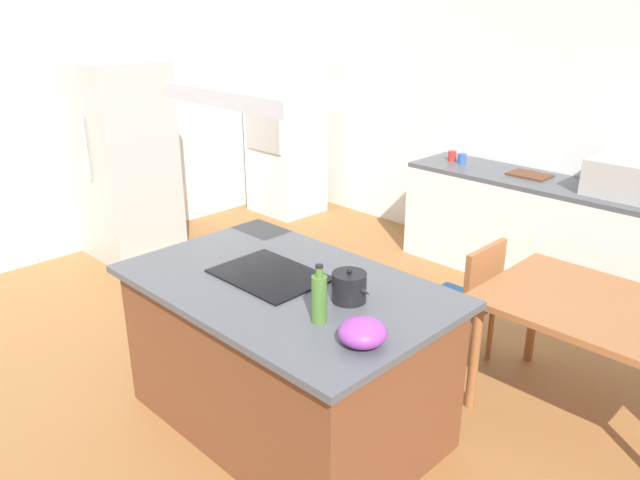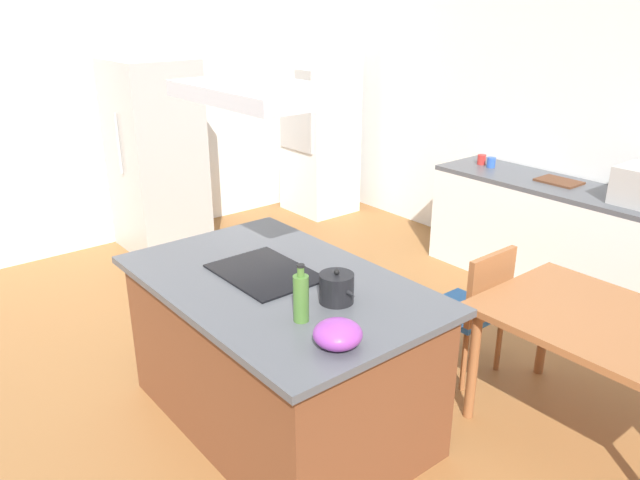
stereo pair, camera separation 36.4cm
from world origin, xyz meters
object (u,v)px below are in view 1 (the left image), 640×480
Objects in this scene: refrigerator at (125,162)px; dining_table at (615,324)px; coffee_mug_red at (452,156)px; cutting_board at (530,175)px; coffee_mug_blue at (462,158)px; cooktop at (269,275)px; wall_oven_stack at (285,116)px; tea_kettle at (349,287)px; range_hood at (262,48)px; mixing_bowl at (363,332)px; countertop_microwave at (623,178)px; olive_oil_bottle at (319,298)px; chair_at_left_end at (467,297)px.

refrigerator is 4.33m from dining_table.
cutting_board is (0.78, 0.01, -0.04)m from coffee_mug_red.
coffee_mug_blue is 0.26× the size of cutting_board.
cooktop is 2.94m from refrigerator.
coffee_mug_blue is 2.17m from wall_oven_stack.
dining_table is at bearing -50.28° from cutting_board.
cutting_board is at bearing 5.77° from wall_oven_stack.
coffee_mug_blue is at bearing 112.08° from tea_kettle.
range_hood reaches higher than coffee_mug_red.
tea_kettle is (0.51, 0.09, 0.07)m from cooktop.
cutting_board is at bearing 104.55° from mixing_bowl.
refrigerator is (-2.11, -2.22, -0.03)m from coffee_mug_red.
coffee_mug_blue is at bearing -10.22° from coffee_mug_red.
tea_kettle is 1.24m from range_hood.
range_hood is at bearing -170.39° from tea_kettle.
mixing_bowl is at bearing -112.25° from dining_table.
refrigerator reaches higher than tea_kettle.
wall_oven_stack is 1.57× the size of dining_table.
countertop_microwave is 1.44m from coffee_mug_blue.
cooktop is 1.76× the size of cutting_board.
range_hood is (-1.43, -1.25, 1.43)m from dining_table.
coffee_mug_blue is at bearing -177.32° from cutting_board.
refrigerator is (-3.37, 0.62, -0.07)m from tea_kettle.
cutting_board is (-0.52, 3.10, -0.11)m from olive_oil_bottle.
chair_at_left_end is at bearing -74.02° from cutting_board.
olive_oil_bottle is (0.04, -0.26, 0.05)m from tea_kettle.
olive_oil_bottle is 3.36m from coffee_mug_red.
refrigerator is (-2.89, -2.23, 0.00)m from cutting_board.
cutting_board is at bearing 0.65° from coffee_mug_red.
dining_table is 1.57× the size of chair_at_left_end.
cooktop is at bearing -138.85° from dining_table.
olive_oil_bottle is 1.23m from range_hood.
dining_table is at bearing -38.76° from coffee_mug_blue.
refrigerator is (-2.23, -2.19, -0.03)m from coffee_mug_blue.
wall_oven_stack is 2.47× the size of chair_at_left_end.
tea_kettle is 0.26m from olive_oil_bottle.
cooktop is at bearing -77.78° from coffee_mug_blue.
cutting_board is at bearing 2.68° from coffee_mug_blue.
chair_at_left_end is at bearing 180.00° from dining_table.
chair_at_left_end is (3.37, 0.54, -0.40)m from refrigerator.
olive_oil_bottle is at bearing -17.03° from range_hood.
range_hood reaches higher than countertop_microwave.
dining_table is (2.06, -1.65, -0.28)m from coffee_mug_blue.
wall_oven_stack is at bearing 139.81° from olive_oil_bottle.
tea_kettle reaches higher than mixing_bowl.
coffee_mug_red is at bearing 112.89° from olive_oil_bottle.
cooktop is at bearing -105.60° from countertop_microwave.
refrigerator reaches higher than countertop_microwave.
wall_oven_stack is 1.95m from refrigerator.
mixing_bowl is 0.25× the size of chair_at_left_end.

